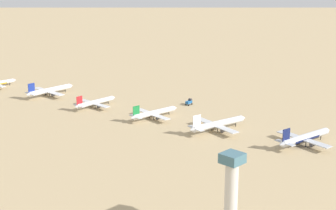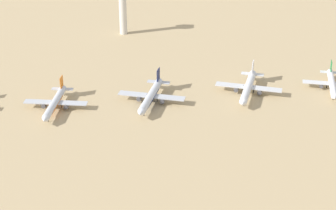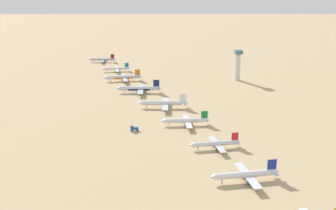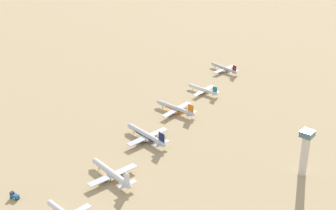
# 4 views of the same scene
# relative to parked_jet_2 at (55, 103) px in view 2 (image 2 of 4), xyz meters

# --- Properties ---
(ground_plane) EXTENTS (2222.39, 2222.39, 0.00)m
(ground_plane) POSITION_rel_parked_jet_2_xyz_m (-20.19, 92.42, -3.61)
(ground_plane) COLOR tan
(parked_jet_2) EXTENTS (37.55, 30.42, 10.86)m
(parked_jet_2) POSITION_rel_parked_jet_2_xyz_m (0.00, 0.00, 0.00)
(parked_jet_2) COLOR silver
(parked_jet_2) RESTS_ON ground
(parked_jet_3) EXTENTS (40.77, 33.31, 11.78)m
(parked_jet_3) POSITION_rel_parked_jet_2_xyz_m (-10.12, 44.68, 0.31)
(parked_jet_3) COLOR silver
(parked_jet_3) RESTS_ON ground
(parked_jet_4) EXTENTS (40.96, 33.54, 11.87)m
(parked_jet_4) POSITION_rel_parked_jet_2_xyz_m (-24.02, 92.16, 0.38)
(parked_jet_4) COLOR silver
(parked_jet_4) RESTS_ON ground
(parked_jet_5) EXTENTS (36.00, 29.33, 10.38)m
(parked_jet_5) POSITION_rel_parked_jet_2_xyz_m (-32.67, 134.90, -0.12)
(parked_jet_5) COLOR white
(parked_jet_5) RESTS_ON ground
(control_tower) EXTENTS (7.20, 7.20, 29.67)m
(control_tower) POSITION_rel_parked_jet_2_xyz_m (-109.67, 16.69, 12.94)
(control_tower) COLOR beige
(control_tower) RESTS_ON ground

